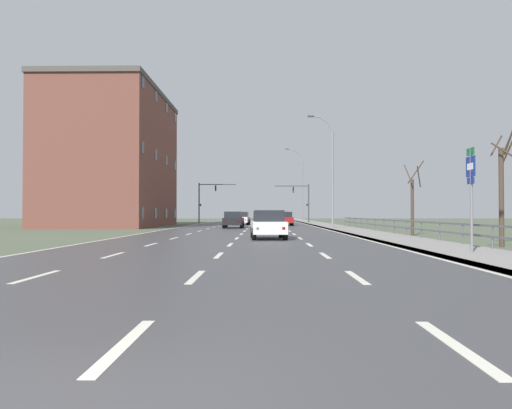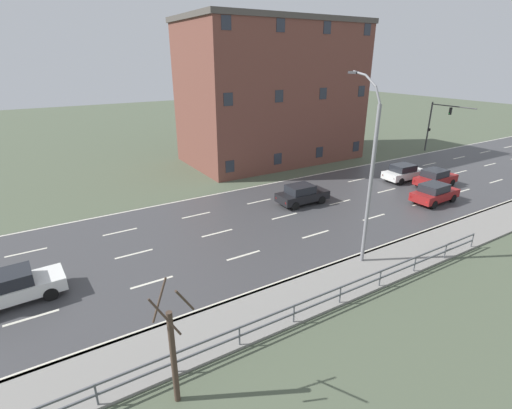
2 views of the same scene
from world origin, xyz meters
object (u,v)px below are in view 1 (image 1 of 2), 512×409
(street_lamp_midground, at_px, (331,173))
(car_distant, at_px, (284,219))
(highway_sign, at_px, (471,186))
(brick_building, at_px, (113,159))
(traffic_signal_right, at_px, (302,197))
(car_near_left, at_px, (263,218))
(car_far_right, at_px, (233,220))
(car_near_right, at_px, (241,218))
(car_mid_centre, at_px, (268,224))
(traffic_signal_left, at_px, (206,196))
(street_lamp_distant, at_px, (301,186))

(street_lamp_midground, xyz_separation_m, car_distant, (-3.62, 11.82, -4.18))
(highway_sign, bearing_deg, brick_building, 123.15)
(traffic_signal_right, xyz_separation_m, car_near_left, (-5.59, -10.52, -2.88))
(highway_sign, height_order, car_distant, highway_sign)
(car_distant, height_order, car_far_right, same)
(traffic_signal_right, bearing_deg, car_near_right, -125.23)
(car_mid_centre, bearing_deg, traffic_signal_right, 79.91)
(traffic_signal_right, bearing_deg, street_lamp_midground, -88.93)
(car_mid_centre, bearing_deg, car_near_right, 92.27)
(traffic_signal_left, height_order, car_near_right, traffic_signal_left)
(brick_building, bearing_deg, car_near_right, 23.19)
(car_distant, height_order, car_mid_centre, same)
(street_lamp_midground, bearing_deg, car_mid_centre, -109.06)
(street_lamp_distant, bearing_deg, car_mid_centre, -96.48)
(brick_building, bearing_deg, highway_sign, -56.85)
(car_far_right, bearing_deg, traffic_signal_right, 71.36)
(highway_sign, height_order, traffic_signal_left, traffic_signal_left)
(street_lamp_distant, distance_m, car_far_right, 32.55)
(car_far_right, relative_size, brick_building, 0.22)
(highway_sign, height_order, car_near_right, highway_sign)
(highway_sign, relative_size, brick_building, 0.19)
(brick_building, bearing_deg, car_far_right, -24.07)
(street_lamp_midground, bearing_deg, car_distant, 107.05)
(traffic_signal_right, relative_size, car_near_right, 1.33)
(car_mid_centre, distance_m, car_near_left, 32.05)
(street_lamp_midground, bearing_deg, car_near_left, 111.45)
(car_distant, bearing_deg, traffic_signal_right, 75.54)
(highway_sign, height_order, car_far_right, highway_sign)
(car_mid_centre, xyz_separation_m, car_far_right, (-3.10, 19.29, 0.00))
(highway_sign, xyz_separation_m, car_near_left, (-7.01, 42.15, -1.52))
(traffic_signal_right, bearing_deg, car_far_right, -109.73)
(highway_sign, distance_m, traffic_signal_right, 52.70)
(street_lamp_midground, relative_size, car_mid_centre, 2.42)
(traffic_signal_right, bearing_deg, traffic_signal_left, 175.89)
(car_mid_centre, distance_m, brick_building, 30.79)
(car_near_right, bearing_deg, car_far_right, -88.27)
(street_lamp_distant, relative_size, traffic_signal_right, 2.11)
(car_distant, xyz_separation_m, car_near_right, (-5.00, 2.63, 0.00))
(traffic_signal_right, xyz_separation_m, car_near_right, (-8.14, -11.53, -2.88))
(street_lamp_midground, xyz_separation_m, car_mid_centre, (-5.73, -16.58, -4.18))
(street_lamp_midground, bearing_deg, brick_building, 158.65)
(street_lamp_distant, distance_m, car_near_right, 21.61)
(car_distant, distance_m, car_near_right, 5.65)
(highway_sign, relative_size, car_near_right, 0.87)
(traffic_signal_left, height_order, car_distant, traffic_signal_left)
(traffic_signal_left, relative_size, car_near_left, 1.41)
(traffic_signal_right, relative_size, traffic_signal_left, 0.95)
(street_lamp_midground, distance_m, car_far_right, 10.14)
(car_distant, distance_m, car_mid_centre, 28.48)
(highway_sign, distance_m, car_far_right, 31.01)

